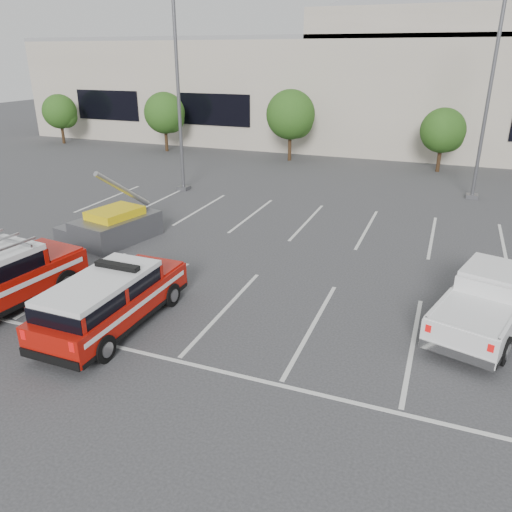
{
  "coord_description": "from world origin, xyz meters",
  "views": [
    {
      "loc": [
        5.63,
        -11.9,
        7.09
      ],
      "look_at": [
        0.26,
        1.91,
        1.05
      ],
      "focal_mm": 35.0,
      "sensor_mm": 36.0,
      "label": 1
    }
  ],
  "objects": [
    {
      "name": "ground",
      "position": [
        0.0,
        0.0,
        0.0
      ],
      "size": [
        120.0,
        120.0,
        0.0
      ],
      "primitive_type": "plane",
      "color": "#313134",
      "rests_on": "ground"
    },
    {
      "name": "stall_markings",
      "position": [
        0.0,
        4.5,
        0.01
      ],
      "size": [
        23.0,
        15.0,
        0.01
      ],
      "primitive_type": "cube",
      "color": "silver",
      "rests_on": "ground"
    },
    {
      "name": "convention_building",
      "position": [
        0.18,
        31.86,
        4.72
      ],
      "size": [
        60.0,
        16.99,
        13.2
      ],
      "color": "beige",
      "rests_on": "ground"
    },
    {
      "name": "tree_far_left",
      "position": [
        -24.91,
        22.05,
        2.5
      ],
      "size": [
        2.77,
        2.77,
        3.99
      ],
      "color": "#3F2B19",
      "rests_on": "ground"
    },
    {
      "name": "tree_left",
      "position": [
        -14.91,
        22.05,
        2.77
      ],
      "size": [
        3.07,
        3.07,
        4.42
      ],
      "color": "#3F2B19",
      "rests_on": "ground"
    },
    {
      "name": "tree_mid_left",
      "position": [
        -4.91,
        22.05,
        3.04
      ],
      "size": [
        3.37,
        3.37,
        4.85
      ],
      "color": "#3F2B19",
      "rests_on": "ground"
    },
    {
      "name": "tree_mid_right",
      "position": [
        5.09,
        22.05,
        2.5
      ],
      "size": [
        2.77,
        2.77,
        3.99
      ],
      "color": "#3F2B19",
      "rests_on": "ground"
    },
    {
      "name": "light_pole_left",
      "position": [
        -8.0,
        12.0,
        5.19
      ],
      "size": [
        0.9,
        0.6,
        10.24
      ],
      "color": "#59595E",
      "rests_on": "ground"
    },
    {
      "name": "light_pole_mid",
      "position": [
        7.0,
        16.0,
        5.19
      ],
      "size": [
        0.9,
        0.6,
        10.24
      ],
      "color": "#59595E",
      "rests_on": "ground"
    },
    {
      "name": "fire_chief_suv",
      "position": [
        -2.47,
        -2.0,
        0.71
      ],
      "size": [
        1.86,
        4.98,
        1.75
      ],
      "rotation": [
        0.0,
        0.0,
        -0.01
      ],
      "color": "#9F0F07",
      "rests_on": "ground"
    },
    {
      "name": "white_pickup",
      "position": [
        7.15,
        1.84,
        0.64
      ],
      "size": [
        3.19,
        5.52,
        1.6
      ],
      "rotation": [
        0.0,
        0.0,
        -0.28
      ],
      "color": "silver",
      "rests_on": "ground"
    },
    {
      "name": "utility_rig",
      "position": [
        -6.69,
        3.84,
        0.59
      ],
      "size": [
        3.53,
        3.66,
        2.97
      ],
      "rotation": [
        0.0,
        0.0,
        -0.21
      ],
      "color": "#59595E",
      "rests_on": "ground"
    }
  ]
}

